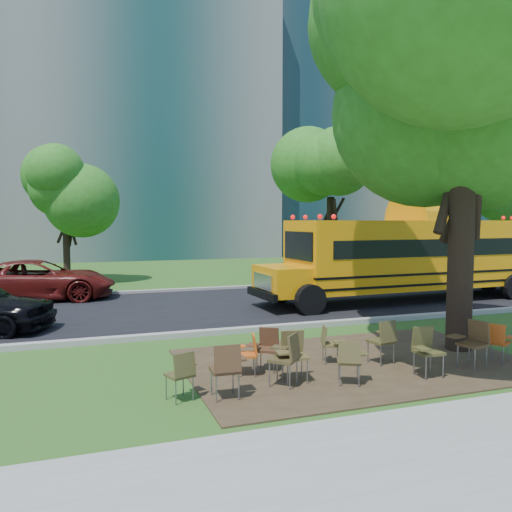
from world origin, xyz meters
name	(u,v)px	position (x,y,z in m)	size (l,w,h in m)	color
ground	(302,361)	(0.00, 0.00, 0.00)	(160.00, 160.00, 0.00)	#2D551A
sidewalk	(483,475)	(0.00, -5.00, 0.02)	(60.00, 4.00, 0.04)	gray
dirt_patch	(356,363)	(1.00, -0.50, 0.01)	(7.00, 4.50, 0.03)	#382819
asphalt_road	(217,307)	(0.00, 7.00, 0.02)	(80.00, 8.00, 0.04)	black
kerb_near	(255,329)	(0.00, 3.00, 0.07)	(80.00, 0.25, 0.14)	gray
kerb_far	(192,290)	(0.00, 11.10, 0.07)	(80.00, 0.25, 0.14)	gray
building_main	(31,123)	(-8.00, 36.00, 11.00)	(38.00, 16.00, 22.00)	slate
building_right	(359,132)	(24.00, 38.00, 12.50)	(30.00, 16.00, 25.00)	slate
bg_tree_2	(65,194)	(-5.00, 16.00, 4.21)	(4.80, 4.80, 6.62)	black
bg_tree_3	(331,181)	(8.00, 14.00, 5.03)	(5.60, 5.60, 7.84)	black
bg_tree_4	(468,196)	(16.00, 13.00, 4.34)	(5.00, 5.00, 6.85)	black
main_tree	(466,83)	(3.73, -0.35, 5.97)	(7.20, 7.20, 9.58)	black
school_bus	(427,254)	(7.81, 5.96, 1.71)	(12.21, 3.17, 2.96)	orange
chair_0	(182,370)	(-2.81, -1.45, 0.51)	(0.56, 0.62, 0.82)	#45401E
chair_1	(227,365)	(-2.11, -1.67, 0.59)	(0.63, 0.56, 0.95)	#452B18
chair_2	(287,354)	(-0.93, -1.38, 0.59)	(0.65, 0.83, 0.96)	#41361C
chair_3	(293,351)	(-0.72, -1.16, 0.58)	(0.67, 0.55, 0.93)	brown
chair_4	(351,358)	(0.15, -1.73, 0.52)	(0.70, 0.55, 0.85)	#483F1F
chair_5	(426,347)	(1.74, -1.74, 0.59)	(0.63, 0.56, 0.95)	#433F1D
chair_6	(473,339)	(3.00, -1.58, 0.60)	(0.69, 0.65, 0.96)	#463019
chair_7	(498,339)	(3.71, -1.51, 0.53)	(0.69, 0.58, 0.85)	#B24812
chair_8	(248,350)	(-1.38, -0.57, 0.50)	(0.48, 0.61, 0.81)	#B74D13
chair_9	(266,345)	(-0.94, -0.37, 0.52)	(0.72, 0.57, 0.85)	#4A2C1A
chair_10	(330,341)	(0.44, -0.38, 0.49)	(0.48, 0.61, 0.79)	brown
chair_11	(384,337)	(1.47, -0.79, 0.58)	(0.63, 0.65, 0.94)	#46401E
bg_car_red	(39,280)	(-5.85, 10.58, 0.76)	(2.51, 5.44, 1.51)	#54120E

